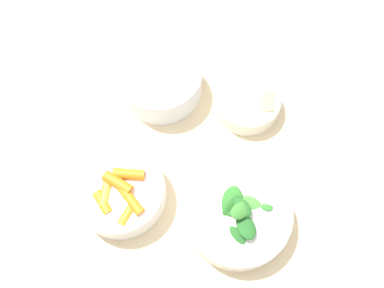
% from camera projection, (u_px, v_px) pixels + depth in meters
% --- Properties ---
extents(ground_plane, '(10.00, 10.00, 0.00)m').
position_uv_depth(ground_plane, '(178.00, 234.00, 1.53)').
color(ground_plane, gray).
extents(dining_table, '(1.25, 1.00, 0.73)m').
position_uv_depth(dining_table, '(169.00, 177.00, 0.95)').
color(dining_table, beige).
rests_on(dining_table, ground_plane).
extents(bowl_carrots, '(0.17, 0.17, 0.07)m').
position_uv_depth(bowl_carrots, '(120.00, 191.00, 0.80)').
color(bowl_carrots, white).
rests_on(bowl_carrots, dining_table).
extents(bowl_greens, '(0.20, 0.20, 0.08)m').
position_uv_depth(bowl_greens, '(238.00, 215.00, 0.79)').
color(bowl_greens, silver).
rests_on(bowl_greens, dining_table).
extents(bowl_beans_hotdog, '(0.17, 0.17, 0.07)m').
position_uv_depth(bowl_beans_hotdog, '(161.00, 82.00, 0.89)').
color(bowl_beans_hotdog, silver).
rests_on(bowl_beans_hotdog, dining_table).
extents(bowl_cookies, '(0.14, 0.14, 0.04)m').
position_uv_depth(bowl_cookies, '(248.00, 102.00, 0.89)').
color(bowl_cookies, silver).
rests_on(bowl_cookies, dining_table).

